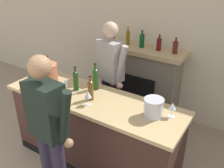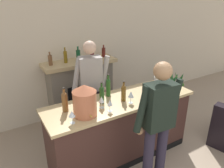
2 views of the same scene
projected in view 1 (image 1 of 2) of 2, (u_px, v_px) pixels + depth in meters
name	position (u px, v px, depth m)	size (l,w,h in m)	color
wall_back_panel	(146.00, 34.00, 4.17)	(12.00, 0.07, 2.75)	beige
bar_counter	(94.00, 131.00, 3.22)	(2.28, 0.70, 1.00)	#3F251F
fireplace_stone	(141.00, 81.00, 4.26)	(1.42, 0.52, 1.53)	#766D5C
person_customer	(49.00, 132.00, 2.42)	(0.66, 0.33, 1.78)	#272231
person_bartender	(110.00, 77.00, 3.58)	(0.64, 0.37, 1.77)	#291C2A
copper_dispenser	(45.00, 74.00, 3.11)	(0.31, 0.34, 0.42)	#BB6542
ice_bucket_steel	(153.00, 108.00, 2.60)	(0.21, 0.21, 0.20)	silver
wine_bottle_burgundy_dark	(95.00, 78.00, 3.13)	(0.07, 0.07, 0.35)	#1F4C18
wine_bottle_riesling_slim	(49.00, 69.00, 3.40)	(0.08, 0.08, 0.34)	brown
wine_bottle_port_short	(76.00, 80.00, 3.11)	(0.07, 0.07, 0.32)	#1D4418
wine_bottle_cabernet_heavy	(91.00, 89.00, 2.90)	(0.07, 0.07, 0.30)	brown
wine_glass_by_dispenser	(60.00, 89.00, 2.94)	(0.07, 0.07, 0.17)	silver
wine_glass_front_left	(172.00, 107.00, 2.58)	(0.08, 0.08, 0.17)	silver
wine_glass_front_right	(88.00, 95.00, 2.79)	(0.08, 0.08, 0.18)	silver
wine_glass_mid_counter	(65.00, 83.00, 3.07)	(0.07, 0.07, 0.17)	silver
wine_glass_near_bucket	(29.00, 79.00, 3.18)	(0.08, 0.08, 0.17)	silver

